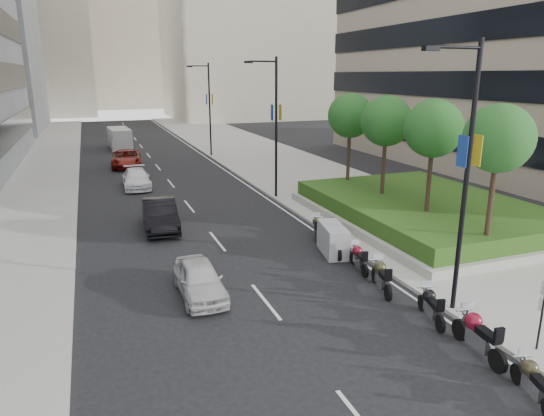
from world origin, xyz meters
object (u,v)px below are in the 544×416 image
motorcycle_1 (478,334)px  parking_sign (543,309)px  lamp_post_1 (274,121)px  lamp_post_2 (208,105)px  motorcycle_0 (533,382)px  motorcycle_4 (359,258)px  car_a (199,279)px  lamp_post_0 (464,168)px  motorcycle_5 (333,240)px  motorcycle_6 (317,228)px  motorcycle_3 (381,276)px  motorcycle_2 (431,305)px  delivery_van (120,139)px  car_c (137,178)px  car_d (126,158)px  car_b (160,215)px

motorcycle_1 → parking_sign: bearing=-103.0°
motorcycle_1 → lamp_post_1: bearing=3.8°
lamp_post_2 → motorcycle_0: 39.82m
motorcycle_4 → car_a: 6.75m
lamp_post_0 → motorcycle_0: size_ratio=4.67×
motorcycle_5 → motorcycle_6: size_ratio=1.27×
lamp_post_1 → motorcycle_3: lamp_post_1 is taller
motorcycle_2 → car_a: (-6.78, 4.55, 0.11)m
motorcycle_0 → motorcycle_1: motorcycle_1 is taller
lamp_post_2 → motorcycle_6: lamp_post_2 is taller
motorcycle_1 → motorcycle_3: 4.71m
lamp_post_1 → parking_sign: bearing=-88.1°
motorcycle_3 → delivery_van: (-6.71, 41.40, 0.45)m
motorcycle_3 → car_c: 22.29m
lamp_post_0 → motorcycle_0: bearing=-105.4°
lamp_post_1 → car_a: bearing=-121.4°
lamp_post_0 → motorcycle_4: 6.37m
car_c → car_d: (-0.02, 8.78, 0.08)m
car_d → delivery_van: size_ratio=0.99×
parking_sign → car_c: size_ratio=0.54×
lamp_post_0 → car_d: bearing=104.2°
motorcycle_2 → motorcycle_5: bearing=16.9°
lamp_post_2 → car_c: (-8.16, -11.50, -4.40)m
lamp_post_0 → motorcycle_4: lamp_post_0 is taller
lamp_post_0 → lamp_post_1: (0.00, 17.00, 0.00)m
parking_sign → car_b: 18.16m
parking_sign → delivery_van: size_ratio=0.46×
lamp_post_0 → motorcycle_0: 6.54m
motorcycle_5 → car_c: bearing=34.0°
motorcycle_1 → car_c: (-7.14, 25.89, 0.03)m
motorcycle_5 → delivery_van: size_ratio=0.44×
motorcycle_3 → motorcycle_6: 6.44m
motorcycle_6 → delivery_van: bearing=36.0°
car_d → motorcycle_4: bearing=-70.8°
motorcycle_0 → motorcycle_5: size_ratio=0.81×
motorcycle_5 → car_a: size_ratio=0.62×
lamp_post_2 → motorcycle_1: size_ratio=3.74×
lamp_post_1 → motorcycle_0: lamp_post_1 is taller
lamp_post_0 → car_b: size_ratio=1.90×
parking_sign → motorcycle_5: size_ratio=1.05×
parking_sign → car_d: bearing=104.1°
car_d → delivery_van: delivery_van is taller
motorcycle_3 → motorcycle_5: 4.15m
motorcycle_6 → delivery_van: (-7.11, 34.97, 0.50)m
motorcycle_6 → car_b: bearing=83.7°
lamp_post_1 → motorcycle_2: (-0.98, -17.25, -4.52)m
parking_sign → motorcycle_1: parking_sign is taller
motorcycle_1 → motorcycle_5: 8.85m
parking_sign → car_c: 27.94m
motorcycle_3 → motorcycle_5: (0.09, 4.14, 0.10)m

